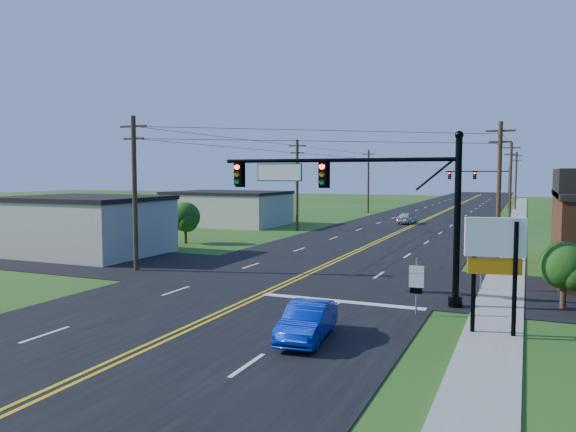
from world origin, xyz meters
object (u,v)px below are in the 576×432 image
at_px(signal_mast_far, 481,180).
at_px(blue_car, 307,322).
at_px(route_sign, 416,282).
at_px(stop_sign, 481,255).
at_px(signal_mast_main, 355,195).

height_order(signal_mast_far, blue_car, signal_mast_far).
bearing_deg(route_sign, blue_car, -123.97).
bearing_deg(route_sign, stop_sign, 67.61).
bearing_deg(signal_mast_main, blue_car, -87.04).
xyz_separation_m(signal_mast_far, stop_sign, (5.09, -67.93, -2.79)).
distance_m(signal_mast_far, stop_sign, 68.18).
relative_size(blue_car, route_sign, 1.63).
height_order(blue_car, route_sign, route_sign).
bearing_deg(stop_sign, signal_mast_main, -144.06).
relative_size(blue_car, stop_sign, 1.56).
xyz_separation_m(signal_mast_far, blue_car, (0.26, -78.88, -3.92)).
height_order(signal_mast_main, route_sign, signal_mast_main).
distance_m(signal_mast_main, stop_sign, 7.24).
bearing_deg(stop_sign, route_sign, -110.57).
bearing_deg(signal_mast_far, stop_sign, -85.72).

